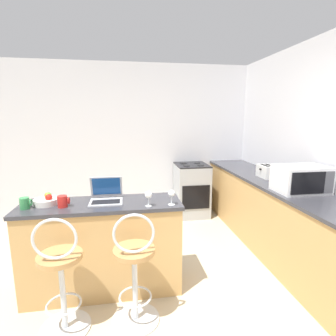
% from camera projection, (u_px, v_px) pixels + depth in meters
% --- Properties ---
extents(ground_plane, '(20.00, 20.00, 0.00)m').
position_uv_depth(ground_plane, '(158.00, 324.00, 2.18)').
color(ground_plane, '#BCAD8E').
extents(wall_back, '(12.00, 0.06, 2.60)m').
position_uv_depth(wall_back, '(138.00, 140.00, 4.61)').
color(wall_back, silver).
rests_on(wall_back, ground_plane).
extents(breakfast_bar, '(1.50, 0.50, 0.90)m').
position_uv_depth(breakfast_bar, '(104.00, 247.00, 2.56)').
color(breakfast_bar, tan).
rests_on(breakfast_bar, ground_plane).
extents(counter_right, '(0.65, 3.26, 0.90)m').
position_uv_depth(counter_right, '(271.00, 214.00, 3.44)').
color(counter_right, tan).
rests_on(counter_right, ground_plane).
extents(bar_stool_near, '(0.40, 0.40, 0.99)m').
position_uv_depth(bar_stool_near, '(61.00, 279.00, 2.03)').
color(bar_stool_near, silver).
rests_on(bar_stool_near, ground_plane).
extents(bar_stool_far, '(0.40, 0.40, 0.99)m').
position_uv_depth(bar_stool_far, '(135.00, 272.00, 2.12)').
color(bar_stool_far, silver).
rests_on(bar_stool_far, ground_plane).
extents(laptop, '(0.31, 0.28, 0.23)m').
position_uv_depth(laptop, '(106.00, 195.00, 2.53)').
color(laptop, '#B7BABF').
rests_on(laptop, breakfast_bar).
extents(microwave, '(0.53, 0.36, 0.28)m').
position_uv_depth(microwave, '(301.00, 179.00, 2.81)').
color(microwave, silver).
rests_on(microwave, counter_right).
extents(toaster, '(0.19, 0.28, 0.17)m').
position_uv_depth(toaster, '(267.00, 171.00, 3.50)').
color(toaster, silver).
rests_on(toaster, counter_right).
extents(stove_range, '(0.54, 0.61, 0.91)m').
position_uv_depth(stove_range, '(191.00, 190.00, 4.57)').
color(stove_range, '#9EA3A8').
rests_on(stove_range, ground_plane).
extents(fruit_bowl, '(0.22, 0.22, 0.11)m').
position_uv_depth(fruit_bowl, '(47.00, 200.00, 2.43)').
color(fruit_bowl, silver).
rests_on(fruit_bowl, breakfast_bar).
extents(wine_glass_tall, '(0.06, 0.06, 0.14)m').
position_uv_depth(wine_glass_tall, '(171.00, 194.00, 2.40)').
color(wine_glass_tall, silver).
rests_on(wine_glass_tall, breakfast_bar).
extents(mug_red, '(0.10, 0.09, 0.10)m').
position_uv_depth(mug_red, '(63.00, 201.00, 2.35)').
color(mug_red, red).
rests_on(mug_red, breakfast_bar).
extents(wine_glass_short, '(0.07, 0.07, 0.14)m').
position_uv_depth(wine_glass_short, '(148.00, 195.00, 2.36)').
color(wine_glass_short, silver).
rests_on(wine_glass_short, breakfast_bar).
extents(mug_green, '(0.10, 0.08, 0.10)m').
position_uv_depth(mug_green, '(25.00, 203.00, 2.30)').
color(mug_green, '#338447').
rests_on(mug_green, breakfast_bar).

